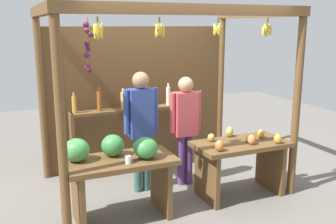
{
  "coord_description": "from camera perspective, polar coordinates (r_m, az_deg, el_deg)",
  "views": [
    {
      "loc": [
        -1.98,
        -4.77,
        2.24
      ],
      "look_at": [
        0.0,
        -0.19,
        1.11
      ],
      "focal_mm": 41.22,
      "sensor_mm": 36.0,
      "label": 1
    }
  ],
  "objects": [
    {
      "name": "vendor_woman",
      "position": [
        5.37,
        2.59,
        -1.4
      ],
      "size": [
        0.48,
        0.21,
        1.55
      ],
      "rotation": [
        0.0,
        0.0,
        -0.09
      ],
      "color": "#583773",
      "rests_on": "ground"
    },
    {
      "name": "fruit_counter_right",
      "position": [
        5.21,
        10.68,
        -6.38
      ],
      "size": [
        1.25,
        0.66,
        0.88
      ],
      "color": "brown",
      "rests_on": "ground"
    },
    {
      "name": "vendor_man",
      "position": [
        5.13,
        -3.98,
        -1.32
      ],
      "size": [
        0.48,
        0.22,
        1.65
      ],
      "rotation": [
        0.0,
        0.0,
        0.05
      ],
      "color": "#345F57",
      "rests_on": "ground"
    },
    {
      "name": "market_stall",
      "position": [
        5.63,
        -2.62,
        4.49
      ],
      "size": [
        3.1,
        2.0,
        2.46
      ],
      "color": "brown",
      "rests_on": "ground"
    },
    {
      "name": "fruit_counter_left",
      "position": [
        4.51,
        -7.56,
        -7.83
      ],
      "size": [
        1.3,
        0.64,
        1.0
      ],
      "color": "brown",
      "rests_on": "ground"
    },
    {
      "name": "ground_plane",
      "position": [
        5.63,
        -0.78,
        -10.67
      ],
      "size": [
        12.0,
        12.0,
        0.0
      ],
      "primitive_type": "plane",
      "color": "slate",
      "rests_on": "ground"
    },
    {
      "name": "bottle_shelf_unit",
      "position": [
        5.95,
        -4.77,
        -1.26
      ],
      "size": [
        1.98,
        0.22,
        1.36
      ],
      "color": "brown",
      "rests_on": "ground"
    }
  ]
}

